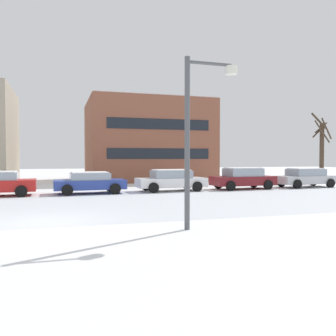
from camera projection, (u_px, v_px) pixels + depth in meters
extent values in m
plane|color=white|center=(44.00, 223.00, 11.71)|extent=(120.00, 120.00, 0.00)
cube|color=silver|center=(48.00, 207.00, 15.30)|extent=(80.00, 9.52, 0.00)
cylinder|color=#4C4F54|center=(187.00, 144.00, 10.52)|extent=(0.16, 0.16, 5.13)
cylinder|color=#4C4F54|center=(210.00, 64.00, 10.66)|extent=(1.43, 0.10, 0.10)
cylinder|color=silver|center=(231.00, 70.00, 10.87)|extent=(0.36, 0.36, 0.25)
cylinder|color=black|center=(23.00, 188.00, 21.08)|extent=(0.65, 0.24, 0.64)
cylinder|color=black|center=(21.00, 191.00, 19.33)|extent=(0.65, 0.24, 0.64)
cube|color=#283D93|center=(90.00, 184.00, 21.28)|extent=(4.22, 1.99, 0.55)
cube|color=#8C99A8|center=(90.00, 176.00, 21.27)|extent=(2.34, 1.78, 0.41)
cube|color=white|center=(90.00, 172.00, 21.26)|extent=(2.13, 1.65, 0.06)
cylinder|color=black|center=(110.00, 186.00, 22.62)|extent=(0.65, 0.24, 0.64)
cylinder|color=black|center=(115.00, 189.00, 20.82)|extent=(0.65, 0.24, 0.64)
cylinder|color=black|center=(66.00, 188.00, 21.75)|extent=(0.65, 0.24, 0.64)
cylinder|color=black|center=(67.00, 190.00, 19.95)|extent=(0.65, 0.24, 0.64)
cube|color=white|center=(171.00, 182.00, 22.85)|extent=(4.49, 1.86, 0.57)
cube|color=#8C99A8|center=(171.00, 174.00, 22.84)|extent=(2.49, 1.66, 0.49)
cube|color=white|center=(171.00, 170.00, 22.83)|extent=(2.27, 1.53, 0.06)
cylinder|color=black|center=(187.00, 185.00, 24.16)|extent=(0.65, 0.24, 0.64)
cylinder|color=black|center=(197.00, 187.00, 22.49)|extent=(0.65, 0.24, 0.64)
cylinder|color=black|center=(146.00, 186.00, 23.23)|extent=(0.65, 0.24, 0.64)
cylinder|color=black|center=(154.00, 188.00, 21.57)|extent=(0.65, 0.24, 0.64)
cube|color=maroon|center=(243.00, 181.00, 24.31)|extent=(4.41, 1.85, 0.61)
cube|color=#8C99A8|center=(243.00, 172.00, 24.29)|extent=(2.44, 1.66, 0.53)
cube|color=white|center=(243.00, 168.00, 24.28)|extent=(2.22, 1.53, 0.06)
cylinder|color=black|center=(254.00, 183.00, 25.60)|extent=(0.65, 0.24, 0.64)
cylinder|color=black|center=(268.00, 185.00, 23.94)|extent=(0.65, 0.24, 0.64)
cylinder|color=black|center=(218.00, 184.00, 24.69)|extent=(0.65, 0.24, 0.64)
cylinder|color=black|center=(231.00, 186.00, 23.03)|extent=(0.65, 0.24, 0.64)
cube|color=silver|center=(306.00, 180.00, 25.87)|extent=(4.48, 1.87, 0.57)
cube|color=#8C99A8|center=(306.00, 172.00, 25.85)|extent=(2.48, 1.67, 0.49)
cube|color=white|center=(306.00, 169.00, 25.84)|extent=(2.26, 1.54, 0.06)
cylinder|color=black|center=(313.00, 182.00, 27.17)|extent=(0.65, 0.24, 0.64)
cylinder|color=black|center=(330.00, 183.00, 25.50)|extent=(0.65, 0.24, 0.64)
cylinder|color=black|center=(281.00, 182.00, 26.25)|extent=(0.65, 0.24, 0.64)
cylinder|color=black|center=(297.00, 184.00, 24.57)|extent=(0.65, 0.24, 0.64)
cylinder|color=#423326|center=(322.00, 153.00, 30.31)|extent=(0.37, 0.37, 5.08)
cylinder|color=#423326|center=(317.00, 133.00, 30.73)|extent=(1.10, 0.22, 0.92)
cylinder|color=#423326|center=(322.00, 131.00, 29.74)|extent=(1.03, 0.88, 1.94)
cylinder|color=#423326|center=(319.00, 121.00, 29.83)|extent=(0.71, 1.29, 1.48)
cylinder|color=#423326|center=(327.00, 128.00, 29.78)|extent=(1.12, 0.19, 1.76)
cylinder|color=#423326|center=(321.00, 128.00, 30.72)|extent=(0.96, 0.60, 0.95)
cube|color=brown|center=(146.00, 141.00, 34.67)|extent=(11.15, 9.74, 7.48)
cube|color=white|center=(146.00, 102.00, 34.56)|extent=(10.93, 9.54, 0.10)
cube|color=black|center=(160.00, 154.00, 30.03)|extent=(8.92, 0.04, 0.90)
cube|color=black|center=(160.00, 124.00, 29.96)|extent=(8.92, 0.04, 0.90)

